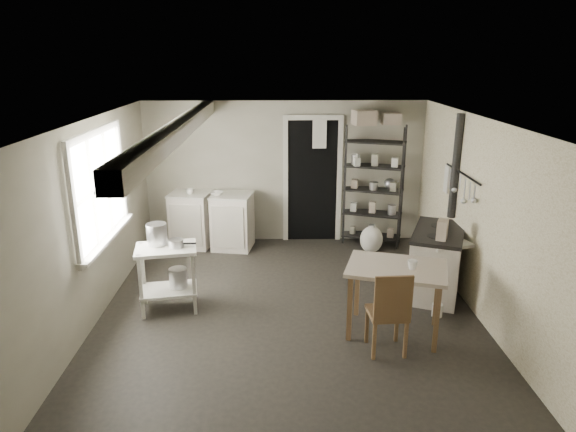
{
  "coord_description": "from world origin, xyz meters",
  "views": [
    {
      "loc": [
        -0.14,
        -5.67,
        2.98
      ],
      "look_at": [
        0.0,
        0.3,
        1.1
      ],
      "focal_mm": 32.0,
      "sensor_mm": 36.0,
      "label": 1
    }
  ],
  "objects_px": {
    "shelf_rack": "(374,187)",
    "stove": "(436,261)",
    "flour_sack": "(371,238)",
    "prep_table": "(168,279)",
    "base_cabinets": "(212,219)",
    "stockpot": "(157,234)",
    "chair": "(387,308)",
    "work_table": "(394,301)"
  },
  "relations": [
    {
      "from": "shelf_rack",
      "to": "stove",
      "type": "relative_size",
      "value": 1.8
    },
    {
      "from": "shelf_rack",
      "to": "stove",
      "type": "bearing_deg",
      "value": -56.15
    },
    {
      "from": "stove",
      "to": "flour_sack",
      "type": "relative_size",
      "value": 2.53
    },
    {
      "from": "prep_table",
      "to": "base_cabinets",
      "type": "relative_size",
      "value": 0.6
    },
    {
      "from": "prep_table",
      "to": "stockpot",
      "type": "xyz_separation_m",
      "value": [
        -0.11,
        0.09,
        0.54
      ]
    },
    {
      "from": "stockpot",
      "to": "stove",
      "type": "distance_m",
      "value": 3.54
    },
    {
      "from": "stockpot",
      "to": "chair",
      "type": "height_order",
      "value": "stockpot"
    },
    {
      "from": "stove",
      "to": "flour_sack",
      "type": "height_order",
      "value": "stove"
    },
    {
      "from": "stockpot",
      "to": "chair",
      "type": "xyz_separation_m",
      "value": [
        2.56,
        -1.07,
        -0.45
      ]
    },
    {
      "from": "base_cabinets",
      "to": "stove",
      "type": "distance_m",
      "value": 3.56
    },
    {
      "from": "shelf_rack",
      "to": "prep_table",
      "type": "bearing_deg",
      "value": -123.13
    },
    {
      "from": "work_table",
      "to": "stockpot",
      "type": "bearing_deg",
      "value": 165.4
    },
    {
      "from": "stockpot",
      "to": "base_cabinets",
      "type": "height_order",
      "value": "stockpot"
    },
    {
      "from": "prep_table",
      "to": "flour_sack",
      "type": "bearing_deg",
      "value": 32.93
    },
    {
      "from": "prep_table",
      "to": "stove",
      "type": "bearing_deg",
      "value": 6.36
    },
    {
      "from": "shelf_rack",
      "to": "stockpot",
      "type": "bearing_deg",
      "value": -125.32
    },
    {
      "from": "stove",
      "to": "flour_sack",
      "type": "distance_m",
      "value": 1.56
    },
    {
      "from": "shelf_rack",
      "to": "chair",
      "type": "relative_size",
      "value": 2.1
    },
    {
      "from": "shelf_rack",
      "to": "stove",
      "type": "xyz_separation_m",
      "value": [
        0.5,
        -1.87,
        -0.51
      ]
    },
    {
      "from": "flour_sack",
      "to": "stockpot",
      "type": "bearing_deg",
      "value": -149.4
    },
    {
      "from": "shelf_rack",
      "to": "work_table",
      "type": "height_order",
      "value": "shelf_rack"
    },
    {
      "from": "stockpot",
      "to": "base_cabinets",
      "type": "bearing_deg",
      "value": 79.14
    },
    {
      "from": "work_table",
      "to": "flour_sack",
      "type": "distance_m",
      "value": 2.45
    },
    {
      "from": "flour_sack",
      "to": "shelf_rack",
      "type": "bearing_deg",
      "value": 79.67
    },
    {
      "from": "chair",
      "to": "shelf_rack",
      "type": "bearing_deg",
      "value": 79.27
    },
    {
      "from": "base_cabinets",
      "to": "chair",
      "type": "bearing_deg",
      "value": -45.72
    },
    {
      "from": "base_cabinets",
      "to": "stove",
      "type": "bearing_deg",
      "value": -20.19
    },
    {
      "from": "base_cabinets",
      "to": "prep_table",
      "type": "bearing_deg",
      "value": -87.95
    },
    {
      "from": "shelf_rack",
      "to": "work_table",
      "type": "bearing_deg",
      "value": -76.38
    },
    {
      "from": "stove",
      "to": "shelf_rack",
      "type": "bearing_deg",
      "value": 126.89
    },
    {
      "from": "work_table",
      "to": "flour_sack",
      "type": "relative_size",
      "value": 2.45
    },
    {
      "from": "base_cabinets",
      "to": "flour_sack",
      "type": "height_order",
      "value": "base_cabinets"
    },
    {
      "from": "base_cabinets",
      "to": "work_table",
      "type": "relative_size",
      "value": 1.29
    },
    {
      "from": "chair",
      "to": "base_cabinets",
      "type": "bearing_deg",
      "value": 121.62
    },
    {
      "from": "prep_table",
      "to": "shelf_rack",
      "type": "relative_size",
      "value": 0.41
    },
    {
      "from": "stockpot",
      "to": "shelf_rack",
      "type": "bearing_deg",
      "value": 35.72
    },
    {
      "from": "work_table",
      "to": "stove",
      "type": "bearing_deg",
      "value": 52.52
    },
    {
      "from": "work_table",
      "to": "chair",
      "type": "height_order",
      "value": "chair"
    },
    {
      "from": "shelf_rack",
      "to": "chair",
      "type": "height_order",
      "value": "shelf_rack"
    },
    {
      "from": "stockpot",
      "to": "flour_sack",
      "type": "bearing_deg",
      "value": 30.6
    },
    {
      "from": "chair",
      "to": "prep_table",
      "type": "bearing_deg",
      "value": 154.96
    },
    {
      "from": "stockpot",
      "to": "flour_sack",
      "type": "relative_size",
      "value": 0.6
    }
  ]
}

